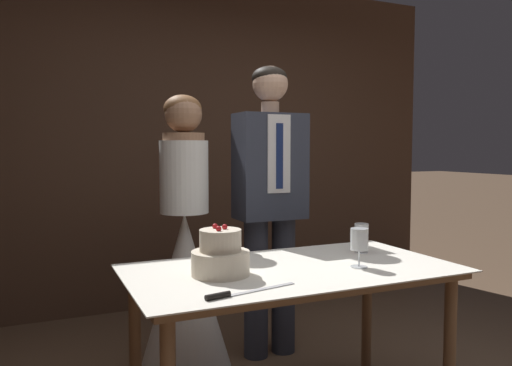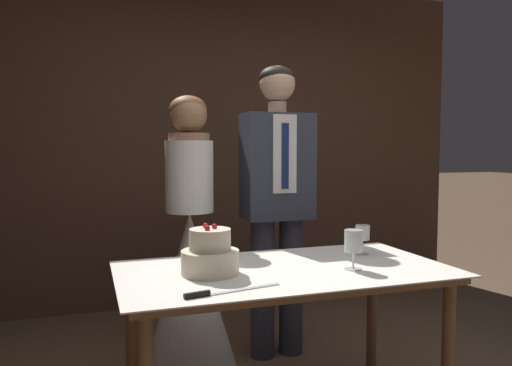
{
  "view_description": "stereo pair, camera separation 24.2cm",
  "coord_description": "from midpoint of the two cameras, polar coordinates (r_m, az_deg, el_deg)",
  "views": [
    {
      "loc": [
        -1.3,
        -1.72,
        1.3
      ],
      "look_at": [
        -0.23,
        0.66,
        1.12
      ],
      "focal_mm": 35.0,
      "sensor_mm": 36.0,
      "label": 1
    },
    {
      "loc": [
        -1.08,
        -1.81,
        1.3
      ],
      "look_at": [
        -0.23,
        0.66,
        1.12
      ],
      "focal_mm": 35.0,
      "sensor_mm": 36.0,
      "label": 2
    }
  ],
  "objects": [
    {
      "name": "cake_table",
      "position": [
        2.32,
        6.31,
        -11.7
      ],
      "size": [
        1.49,
        0.8,
        0.76
      ],
      "color": "brown",
      "rests_on": "ground_plane"
    },
    {
      "name": "bride",
      "position": [
        2.99,
        -5.22,
        -9.71
      ],
      "size": [
        0.54,
        0.54,
        1.61
      ],
      "color": "white",
      "rests_on": "ground_plane"
    },
    {
      "name": "tiered_cake",
      "position": [
        2.17,
        -2.06,
        -8.24
      ],
      "size": [
        0.25,
        0.25,
        0.22
      ],
      "color": "beige",
      "rests_on": "cake_table"
    },
    {
      "name": "wall_back",
      "position": [
        4.27,
        -2.67,
        4.75
      ],
      "size": [
        4.47,
        0.12,
        2.72
      ],
      "primitive_type": "cube",
      "color": "#513828",
      "rests_on": "ground_plane"
    },
    {
      "name": "cake_knife",
      "position": [
        1.89,
        -1.02,
        -12.45
      ],
      "size": [
        0.4,
        0.1,
        0.02
      ],
      "rotation": [
        0.0,
        0.0,
        0.19
      ],
      "color": "silver",
      "rests_on": "cake_table"
    },
    {
      "name": "wine_glass_middle",
      "position": [
        2.31,
        14.07,
        -6.58
      ],
      "size": [
        0.08,
        0.08,
        0.18
      ],
      "color": "silver",
      "rests_on": "cake_table"
    },
    {
      "name": "wine_glass_near",
      "position": [
        2.63,
        14.68,
        -5.71
      ],
      "size": [
        0.07,
        0.07,
        0.15
      ],
      "color": "silver",
      "rests_on": "cake_table"
    },
    {
      "name": "groom",
      "position": [
        3.09,
        4.67,
        -1.11
      ],
      "size": [
        0.43,
        0.25,
        1.8
      ],
      "color": "#333847",
      "rests_on": "ground_plane"
    }
  ]
}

